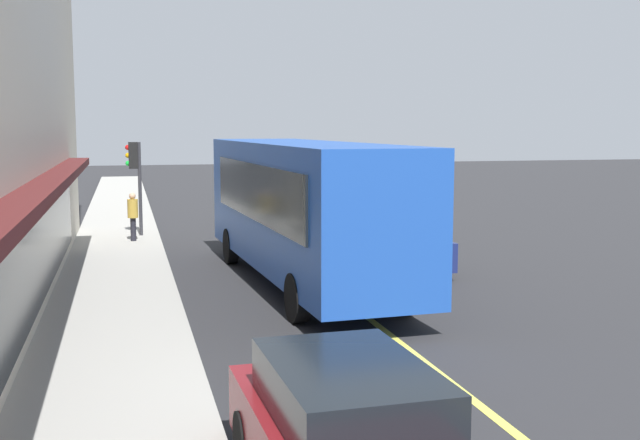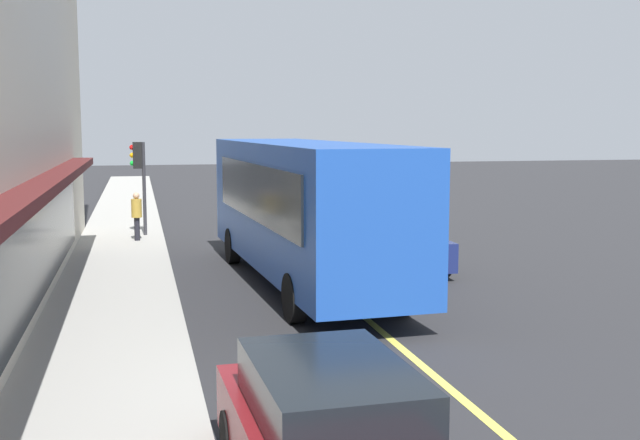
{
  "view_description": "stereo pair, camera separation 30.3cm",
  "coord_description": "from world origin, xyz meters",
  "px_view_note": "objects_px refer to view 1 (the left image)",
  "views": [
    {
      "loc": [
        -19.74,
        4.73,
        3.89
      ],
      "look_at": [
        -1.39,
        0.12,
        1.6
      ],
      "focal_mm": 43.64,
      "sensor_mm": 36.0,
      "label": 1
    },
    {
      "loc": [
        -19.81,
        4.44,
        3.89
      ],
      "look_at": [
        -1.39,
        0.12,
        1.6
      ],
      "focal_mm": 43.64,
      "sensor_mm": 36.0,
      "label": 2
    }
  ],
  "objects_px": {
    "traffic_light": "(135,166)",
    "pedestrian_by_curb": "(133,212)",
    "car_black": "(309,203)",
    "bus": "(303,205)",
    "car_navy": "(396,242)"
  },
  "relations": [
    {
      "from": "car_black",
      "to": "pedestrian_by_curb",
      "type": "height_order",
      "value": "pedestrian_by_curb"
    },
    {
      "from": "traffic_light",
      "to": "car_black",
      "type": "height_order",
      "value": "traffic_light"
    },
    {
      "from": "pedestrian_by_curb",
      "to": "car_black",
      "type": "bearing_deg",
      "value": -55.32
    },
    {
      "from": "car_navy",
      "to": "pedestrian_by_curb",
      "type": "xyz_separation_m",
      "value": [
        6.04,
        6.92,
        0.35
      ]
    },
    {
      "from": "bus",
      "to": "traffic_light",
      "type": "xyz_separation_m",
      "value": [
        8.83,
        3.86,
        0.55
      ]
    },
    {
      "from": "bus",
      "to": "pedestrian_by_curb",
      "type": "height_order",
      "value": "bus"
    },
    {
      "from": "car_black",
      "to": "pedestrian_by_curb",
      "type": "bearing_deg",
      "value": 124.68
    },
    {
      "from": "traffic_light",
      "to": "pedestrian_by_curb",
      "type": "xyz_separation_m",
      "value": [
        -1.28,
        0.12,
        -1.44
      ]
    },
    {
      "from": "car_black",
      "to": "pedestrian_by_curb",
      "type": "distance_m",
      "value": 8.63
    },
    {
      "from": "bus",
      "to": "car_navy",
      "type": "relative_size",
      "value": 2.61
    },
    {
      "from": "traffic_light",
      "to": "pedestrian_by_curb",
      "type": "bearing_deg",
      "value": 174.83
    },
    {
      "from": "traffic_light",
      "to": "pedestrian_by_curb",
      "type": "height_order",
      "value": "traffic_light"
    },
    {
      "from": "car_navy",
      "to": "car_black",
      "type": "bearing_deg",
      "value": -0.86
    },
    {
      "from": "car_navy",
      "to": "pedestrian_by_curb",
      "type": "relative_size",
      "value": 2.72
    },
    {
      "from": "traffic_light",
      "to": "car_black",
      "type": "relative_size",
      "value": 0.73
    }
  ]
}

